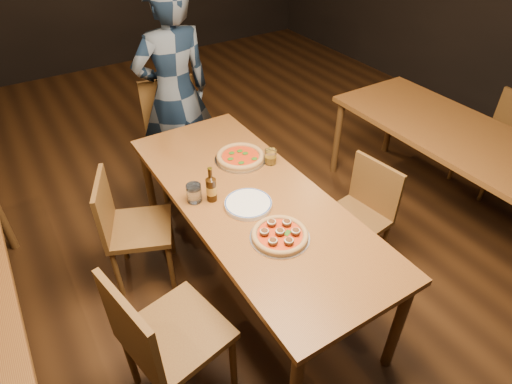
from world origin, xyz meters
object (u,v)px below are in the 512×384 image
chair_nbr_right (494,143)px  chair_end (177,138)px  table_main (252,206)px  pizza_margherita (240,157)px  chair_main_nw (176,332)px  diner (175,94)px  water_glass (194,193)px  plate_stack (248,204)px  table_right (461,143)px  chair_main_sw (140,227)px  pizza_meatball (280,235)px  amber_glass (271,157)px  beer_bottle (211,189)px  chair_main_e (354,219)px

chair_nbr_right → chair_end: bearing=-115.3°
table_main → pizza_margherita: (0.15, 0.38, 0.09)m
chair_nbr_right → pizza_margherita: (-2.19, 0.50, 0.34)m
chair_main_nw → diner: 1.98m
pizza_margherita → water_glass: water_glass is taller
chair_nbr_right → plate_stack: size_ratio=3.15×
table_right → chair_main_nw: (-2.41, -0.23, -0.19)m
table_right → chair_nbr_right: chair_nbr_right is taller
table_right → pizza_margherita: (-1.55, 0.58, 0.09)m
plate_stack → chair_main_nw: bearing=-150.0°
chair_main_sw → plate_stack: chair_main_sw is taller
chair_nbr_right → pizza_meatball: 2.43m
table_right → chair_nbr_right: 0.69m
chair_main_nw → pizza_meatball: chair_main_nw is taller
table_main → table_right: size_ratio=1.00×
chair_main_nw → amber_glass: bearing=-67.3°
plate_stack → diner: diner is taller
table_main → amber_glass: 0.40m
chair_main_sw → amber_glass: size_ratio=8.83×
beer_bottle → diner: (0.31, 1.23, 0.03)m
beer_bottle → water_glass: bearing=152.4°
table_right → chair_main_e: size_ratio=2.41×
chair_nbr_right → amber_glass: size_ratio=8.87×
chair_main_nw → chair_main_sw: size_ratio=1.12×
table_right → plate_stack: (-1.76, 0.14, 0.08)m
chair_main_sw → amber_glass: chair_main_sw is taller
table_right → diner: 2.22m
table_main → diner: diner is taller
chair_main_sw → pizza_meatball: chair_main_sw is taller
table_right → pizza_meatball: bearing=-174.3°
table_main → water_glass: water_glass is taller
pizza_meatball → pizza_margherita: pizza_meatball is taller
table_right → pizza_margherita: pizza_margherita is taller
plate_stack → diner: (0.16, 1.39, 0.10)m
chair_end → water_glass: 1.25m
beer_bottle → amber_glass: bearing=15.6°
table_right → plate_stack: 1.77m
chair_main_e → chair_end: 1.64m
chair_main_e → chair_main_sw: bearing=-125.2°
pizza_margherita → amber_glass: bearing=-43.1°
table_right → water_glass: bearing=170.1°
chair_main_e → table_right: bearing=83.3°
pizza_margherita → diner: bearing=92.9°
table_main → table_right: bearing=-6.7°
chair_main_sw → diner: (0.68, 0.87, 0.43)m
water_glass → table_main: bearing=-26.3°
amber_glass → water_glass: bearing=-171.0°
plate_stack → pizza_margherita: bearing=64.9°
chair_nbr_right → plate_stack: 2.42m
pizza_margherita → chair_nbr_right: bearing=-13.0°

